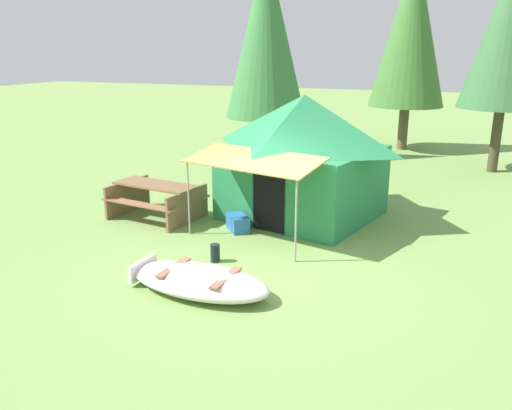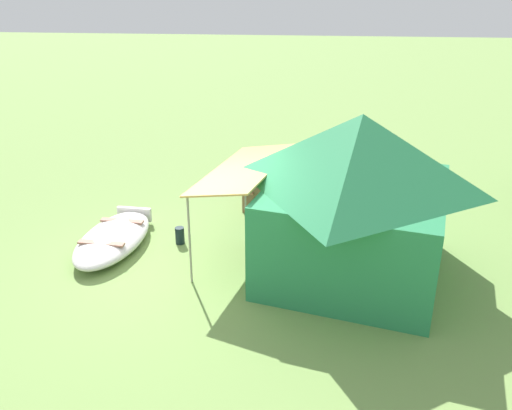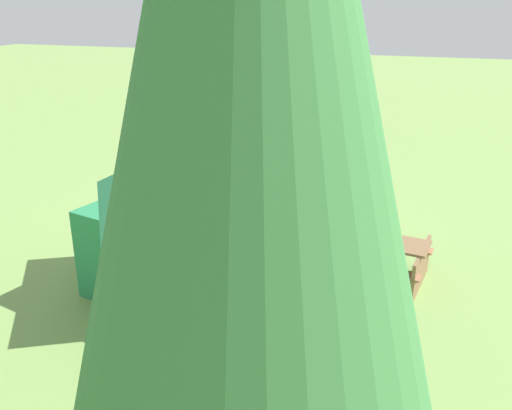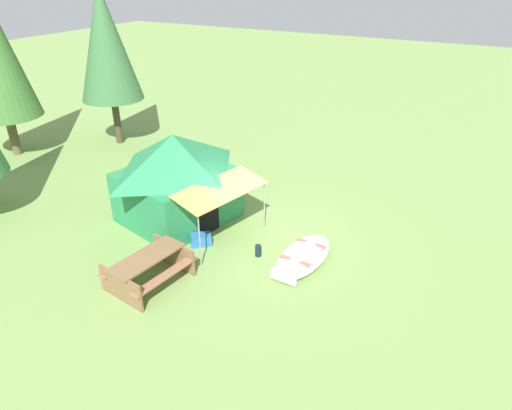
{
  "view_description": "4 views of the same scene",
  "coord_description": "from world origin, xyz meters",
  "px_view_note": "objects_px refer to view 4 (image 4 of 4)",
  "views": [
    {
      "loc": [
        2.95,
        -8.16,
        3.68
      ],
      "look_at": [
        -0.6,
        0.81,
        0.76
      ],
      "focal_mm": 36.73,
      "sensor_mm": 36.0,
      "label": 1
    },
    {
      "loc": [
        7.82,
        2.03,
        4.62
      ],
      "look_at": [
        -0.98,
        1.07,
        0.82
      ],
      "focal_mm": 37.43,
      "sensor_mm": 36.0,
      "label": 2
    },
    {
      "loc": [
        -4.1,
        10.87,
        4.91
      ],
      "look_at": [
        -0.85,
        1.08,
        1.02
      ],
      "focal_mm": 39.06,
      "sensor_mm": 36.0,
      "label": 3
    },
    {
      "loc": [
        -10.03,
        -5.26,
        7.08
      ],
      "look_at": [
        -0.08,
        0.17,
        1.03
      ],
      "focal_mm": 32.19,
      "sensor_mm": 36.0,
      "label": 4
    }
  ],
  "objects_px": {
    "cooler_box": "(201,240)",
    "fuel_can": "(258,251)",
    "pine_tree_back_left": "(106,43)",
    "picnic_table": "(148,266)",
    "beached_rowboat": "(303,256)",
    "canvas_cabin_tent": "(176,177)"
  },
  "relations": [
    {
      "from": "picnic_table",
      "to": "beached_rowboat",
      "type": "bearing_deg",
      "value": -48.82
    },
    {
      "from": "cooler_box",
      "to": "pine_tree_back_left",
      "type": "distance_m",
      "value": 10.21
    },
    {
      "from": "fuel_can",
      "to": "pine_tree_back_left",
      "type": "height_order",
      "value": "pine_tree_back_left"
    },
    {
      "from": "pine_tree_back_left",
      "to": "fuel_can",
      "type": "bearing_deg",
      "value": -116.9
    },
    {
      "from": "beached_rowboat",
      "to": "fuel_can",
      "type": "bearing_deg",
      "value": 103.79
    },
    {
      "from": "beached_rowboat",
      "to": "picnic_table",
      "type": "relative_size",
      "value": 1.15
    },
    {
      "from": "canvas_cabin_tent",
      "to": "pine_tree_back_left",
      "type": "xyz_separation_m",
      "value": [
        4.18,
        6.4,
        2.77
      ]
    },
    {
      "from": "canvas_cabin_tent",
      "to": "pine_tree_back_left",
      "type": "distance_m",
      "value": 8.13
    },
    {
      "from": "beached_rowboat",
      "to": "picnic_table",
      "type": "height_order",
      "value": "picnic_table"
    },
    {
      "from": "beached_rowboat",
      "to": "cooler_box",
      "type": "xyz_separation_m",
      "value": [
        -0.58,
        2.85,
        -0.03
      ]
    },
    {
      "from": "picnic_table",
      "to": "pine_tree_back_left",
      "type": "xyz_separation_m",
      "value": [
        7.16,
        7.73,
        3.69
      ]
    },
    {
      "from": "picnic_table",
      "to": "fuel_can",
      "type": "height_order",
      "value": "picnic_table"
    },
    {
      "from": "canvas_cabin_tent",
      "to": "fuel_can",
      "type": "xyz_separation_m",
      "value": [
        -0.66,
        -3.13,
        -1.25
      ]
    },
    {
      "from": "beached_rowboat",
      "to": "canvas_cabin_tent",
      "type": "distance_m",
      "value": 4.5
    },
    {
      "from": "picnic_table",
      "to": "canvas_cabin_tent",
      "type": "bearing_deg",
      "value": 24.06
    },
    {
      "from": "canvas_cabin_tent",
      "to": "cooler_box",
      "type": "bearing_deg",
      "value": -122.92
    },
    {
      "from": "cooler_box",
      "to": "fuel_can",
      "type": "bearing_deg",
      "value": -80.29
    },
    {
      "from": "picnic_table",
      "to": "pine_tree_back_left",
      "type": "relative_size",
      "value": 0.32
    },
    {
      "from": "picnic_table",
      "to": "cooler_box",
      "type": "xyz_separation_m",
      "value": [
        2.04,
        -0.13,
        -0.33
      ]
    },
    {
      "from": "cooler_box",
      "to": "pine_tree_back_left",
      "type": "xyz_separation_m",
      "value": [
        5.12,
        7.86,
        4.02
      ]
    },
    {
      "from": "canvas_cabin_tent",
      "to": "fuel_can",
      "type": "relative_size",
      "value": 14.0
    },
    {
      "from": "beached_rowboat",
      "to": "fuel_can",
      "type": "height_order",
      "value": "beached_rowboat"
    }
  ]
}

